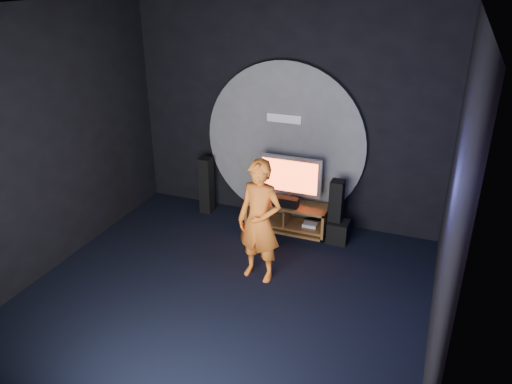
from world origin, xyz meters
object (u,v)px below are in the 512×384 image
tower_speaker_left (206,185)px  tower_speaker_right (336,211)px  subwoofer (338,232)px  player (260,221)px  tv (290,178)px  media_console (288,218)px

tower_speaker_left → tower_speaker_right: 2.26m
tower_speaker_left → subwoofer: size_ratio=2.91×
tower_speaker_right → subwoofer: 0.33m
tower_speaker_right → subwoofer: (0.07, -0.05, -0.32)m
tower_speaker_right → subwoofer: bearing=-35.8°
subwoofer → player: 1.68m
tv → tower_speaker_left: 1.52m
tower_speaker_left → subwoofer: tower_speaker_left is taller
media_console → subwoofer: bearing=-6.8°
player → tv: bearing=100.2°
tower_speaker_right → player: (-0.72, -1.37, 0.35)m
subwoofer → media_console: bearing=173.2°
tv → tower_speaker_right: size_ratio=1.03×
subwoofer → tv: bearing=168.8°
tv → subwoofer: size_ratio=2.99×
tower_speaker_right → player: 1.58m
tower_speaker_left → tower_speaker_right: same height
media_console → tower_speaker_right: (0.77, -0.05, 0.29)m
media_console → subwoofer: media_console is taller
player → subwoofer: bearing=66.9°
media_console → tower_speaker_left: tower_speaker_left is taller
tv → media_console: bearing=-83.6°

